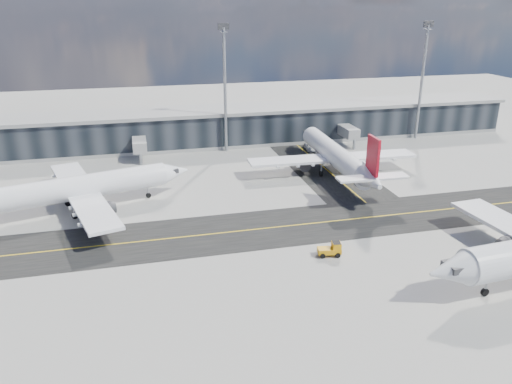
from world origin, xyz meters
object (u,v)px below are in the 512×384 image
baggage_tug (331,249)px  service_van (311,147)px  airliner_af (71,189)px  airliner_redtail (336,156)px

baggage_tug → service_van: size_ratio=0.62×
airliner_af → airliner_redtail: bearing=83.1°
airliner_af → airliner_redtail: airliner_redtail is taller
service_van → baggage_tug: bearing=-100.3°
airliner_af → service_van: size_ratio=7.45×
airliner_redtail → service_van: (1.45, 18.36, -3.30)m
baggage_tug → service_van: 53.09m
airliner_af → baggage_tug: airliner_af is taller
airliner_redtail → service_van: 18.71m
airliner_af → airliner_redtail: 50.82m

